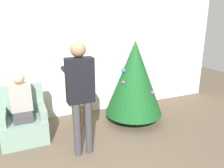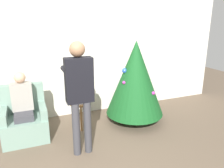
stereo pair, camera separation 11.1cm
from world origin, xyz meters
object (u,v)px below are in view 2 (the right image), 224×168
(person_seated, at_px, (23,104))
(person_standing, at_px, (79,88))
(armchair, at_px, (25,121))
(christmas_tree, at_px, (135,78))
(side_stool, at_px, (79,108))

(person_seated, xyz_separation_m, person_standing, (0.86, -0.79, 0.42))
(person_standing, bearing_deg, armchair, 136.10)
(armchair, xyz_separation_m, person_seated, (-0.00, -0.03, 0.35))
(christmas_tree, height_order, side_stool, christmas_tree)
(christmas_tree, bearing_deg, person_seated, 177.18)
(armchair, bearing_deg, side_stool, -1.68)
(armchair, relative_size, person_seated, 0.78)
(side_stool, bearing_deg, person_seated, -180.00)
(armchair, bearing_deg, christmas_tree, -3.60)
(armchair, distance_m, side_stool, 1.02)
(armchair, bearing_deg, person_seated, -90.00)
(side_stool, bearing_deg, christmas_tree, -5.26)
(person_standing, bearing_deg, side_stool, 78.52)
(person_seated, bearing_deg, christmas_tree, -2.82)
(person_seated, bearing_deg, side_stool, 0.00)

